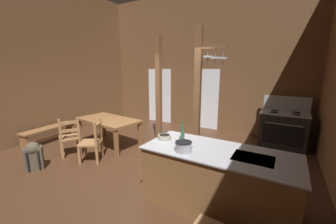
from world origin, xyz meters
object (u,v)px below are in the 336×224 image
stockpot_on_counter (184,147)px  bench_along_left_wall (49,132)px  backpack (34,155)px  bottle_tall_on_counter (183,132)px  kitchen_island (217,179)px  dining_table (108,122)px  ladderback_chair_near_window (69,137)px  stove_range (283,129)px  ladderback_chair_by_post (93,142)px  mixing_bowl_on_counter (165,137)px

stockpot_on_counter → bench_along_left_wall: bearing=172.2°
backpack → bottle_tall_on_counter: 3.19m
kitchen_island → dining_table: kitchen_island is taller
ladderback_chair_near_window → kitchen_island: bearing=-1.3°
stove_range → ladderback_chair_by_post: stove_range is taller
dining_table → backpack: 1.83m
stove_range → dining_table: size_ratio=0.73×
dining_table → bench_along_left_wall: 1.83m
ladderback_chair_by_post → dining_table: bearing=114.7°
stove_range → backpack: size_ratio=2.21×
ladderback_chair_near_window → bottle_tall_on_counter: bearing=1.2°
backpack → mixing_bowl_on_counter: mixing_bowl_on_counter is taller
bottle_tall_on_counter → kitchen_island: bearing=-12.7°
ladderback_chair_near_window → bench_along_left_wall: (-1.32, 0.26, -0.15)m
kitchen_island → ladderback_chair_by_post: bearing=177.1°
stockpot_on_counter → backpack: bearing=-171.7°
kitchen_island → mixing_bowl_on_counter: (-0.92, 0.03, 0.49)m
backpack → mixing_bowl_on_counter: bearing=15.9°
mixing_bowl_on_counter → dining_table: bearing=157.2°
bottle_tall_on_counter → dining_table: bearing=161.7°
kitchen_island → bottle_tall_on_counter: bearing=167.3°
bench_along_left_wall → mixing_bowl_on_counter: mixing_bowl_on_counter is taller
ladderback_chair_by_post → mixing_bowl_on_counter: bearing=-3.5°
stove_range → ladderback_chair_near_window: stove_range is taller
stove_range → stockpot_on_counter: bearing=-109.2°
ladderback_chair_near_window → stockpot_on_counter: (3.19, -0.36, 0.52)m
ladderback_chair_by_post → stockpot_on_counter: (2.45, -0.42, 0.52)m
ladderback_chair_by_post → mixing_bowl_on_counter: mixing_bowl_on_counter is taller
dining_table → ladderback_chair_near_window: ladderback_chair_near_window is taller
kitchen_island → ladderback_chair_near_window: (-3.62, 0.08, 0.00)m
mixing_bowl_on_counter → backpack: bearing=-164.1°
bench_along_left_wall → bottle_tall_on_counter: (4.29, -0.19, 0.73)m
stockpot_on_counter → bottle_tall_on_counter: 0.48m
backpack → mixing_bowl_on_counter: 2.88m
stove_range → bench_along_left_wall: bearing=-152.7°
stove_range → mixing_bowl_on_counter: 3.75m
stove_range → backpack: bearing=-137.6°
kitchen_island → bottle_tall_on_counter: bottle_tall_on_counter is taller
ladderback_chair_by_post → bottle_tall_on_counter: 2.30m
bench_along_left_wall → backpack: bearing=-39.4°
dining_table → ladderback_chair_by_post: bearing=-65.3°
dining_table → ladderback_chair_by_post: (0.40, -0.87, -0.20)m
backpack → mixing_bowl_on_counter: (2.70, 0.77, 0.63)m
stove_range → bottle_tall_on_counter: (-1.47, -3.16, 0.55)m
stockpot_on_counter → mixing_bowl_on_counter: bearing=148.4°
kitchen_island → stove_range: 3.41m
stockpot_on_counter → bottle_tall_on_counter: (-0.22, 0.42, 0.06)m
ladderback_chair_near_window → bottle_tall_on_counter: 3.03m
dining_table → stockpot_on_counter: 3.15m
mixing_bowl_on_counter → bottle_tall_on_counter: 0.31m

